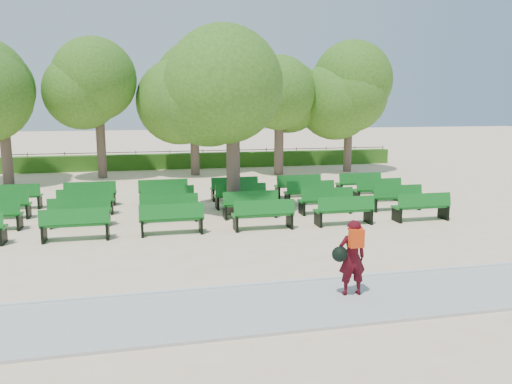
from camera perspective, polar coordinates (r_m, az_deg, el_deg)
ground at (r=16.69m, az=-3.50°, el=-3.24°), size 120.00×120.00×0.00m
paving at (r=9.79m, az=3.81°, el=-12.83°), size 30.00×2.20×0.06m
curb at (r=10.81m, az=2.03°, el=-10.44°), size 30.00×0.12×0.10m
hedge at (r=30.33m, az=-7.86°, el=3.55°), size 26.00×0.70×0.90m
fence at (r=30.78m, az=-7.90°, el=2.80°), size 26.00×0.10×1.02m
tree_line at (r=26.44m, az=-7.05°, el=1.64°), size 21.80×6.80×7.04m
bench_array at (r=17.63m, az=-5.61°, el=-2.23°), size 1.91×0.65×1.19m
tree_among at (r=17.15m, az=-2.68°, el=9.91°), size 3.94×3.94×5.59m
person at (r=10.13m, az=10.83°, el=-7.25°), size 0.73×0.44×1.53m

